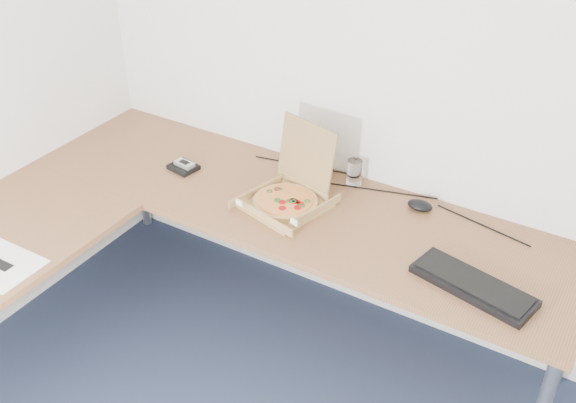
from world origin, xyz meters
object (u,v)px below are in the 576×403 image
Objects in this scene: desk at (173,235)px; keyboard at (473,286)px; drinking_glass at (354,172)px; wallet at (184,167)px; pizza_box at (288,197)px.

keyboard is at bearing 13.29° from desk.
drinking_glass reaches higher than wallet.
drinking_glass is at bearing 74.95° from pizza_box.
keyboard reaches higher than wallet.
desk is at bearing -124.37° from drinking_glass.
pizza_box is at bearing 52.31° from desk.
desk is at bearing -47.27° from wallet.
keyboard is 1.44m from wallet.
desk is 0.48m from wallet.
wallet is at bearing -157.92° from drinking_glass.
desk is 0.86m from drinking_glass.
keyboard is (1.18, 0.28, 0.04)m from desk.
drinking_glass reaches higher than desk.
wallet is (-0.74, -0.30, -0.05)m from drinking_glass.
drinking_glass is 0.26× the size of keyboard.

